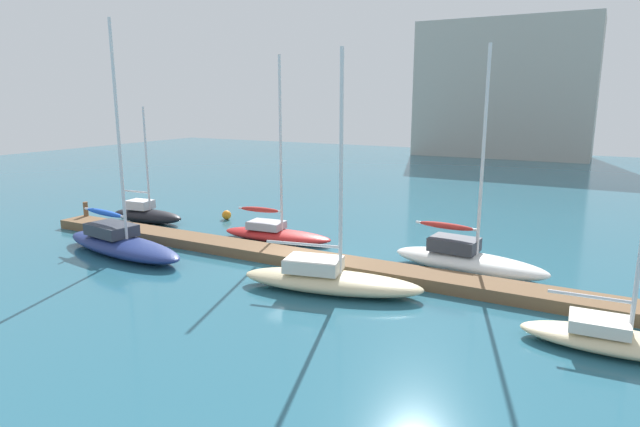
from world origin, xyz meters
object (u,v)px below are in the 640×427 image
sailboat_3 (329,278)px  mooring_buoy_orange (227,215)px  sailboat_1 (121,242)px  sailboat_5 (616,338)px  harbor_building_distant (504,90)px  sailboat_0 (146,214)px  sailboat_4 (466,258)px  sailboat_2 (275,232)px

sailboat_3 → mooring_buoy_orange: 14.34m
sailboat_1 → sailboat_3: 11.41m
sailboat_5 → harbor_building_distant: (-13.41, 56.26, 8.19)m
sailboat_0 → mooring_buoy_orange: sailboat_0 is taller
sailboat_1 → mooring_buoy_orange: (-0.25, 8.63, -0.32)m
sailboat_0 → harbor_building_distant: harbor_building_distant is taller
sailboat_4 → mooring_buoy_orange: (-15.89, 3.32, -0.33)m
sailboat_1 → sailboat_3: bearing=9.8°
sailboat_0 → sailboat_5: (25.55, -5.75, -0.11)m
sailboat_4 → sailboat_0: bearing=-175.9°
sailboat_0 → mooring_buoy_orange: bearing=32.8°
sailboat_5 → mooring_buoy_orange: 23.41m
sailboat_4 → mooring_buoy_orange: 16.24m
sailboat_0 → sailboat_3: (15.51, -5.32, -0.01)m
sailboat_0 → sailboat_2: bearing=-4.4°
mooring_buoy_orange → sailboat_5: bearing=-22.0°
sailboat_0 → sailboat_4: bearing=-6.1°
sailboat_4 → sailboat_2: bearing=-177.5°
sailboat_0 → harbor_building_distant: 52.57m
harbor_building_distant → mooring_buoy_orange: bearing=-99.9°
sailboat_1 → sailboat_2: sailboat_1 is taller
sailboat_0 → harbor_building_distant: bearing=71.2°
sailboat_3 → harbor_building_distant: (-3.37, 55.83, 8.08)m
harbor_building_distant → sailboat_1: bearing=-98.2°
sailboat_1 → sailboat_4: bearing=27.1°
sailboat_2 → sailboat_5: sailboat_2 is taller
mooring_buoy_orange → harbor_building_distant: size_ratio=0.03×
sailboat_5 → harbor_building_distant: harbor_building_distant is taller
sailboat_4 → sailboat_1: bearing=-156.3°
sailboat_3 → sailboat_5: (10.04, -0.43, -0.10)m
sailboat_2 → sailboat_0: bearing=174.8°
sailboat_1 → sailboat_0: bearing=134.5°
sailboat_2 → mooring_buoy_orange: (-5.55, 2.88, -0.22)m
sailboat_0 → sailboat_4: size_ratio=0.73×
sailboat_4 → mooring_buoy_orange: bearing=173.2°
sailboat_1 → sailboat_3: size_ratio=1.18×
harbor_building_distant → sailboat_3: bearing=-86.5°
harbor_building_distant → sailboat_2: bearing=-93.1°
sailboat_0 → sailboat_5: 26.19m
sailboat_3 → sailboat_2: bearing=126.5°
sailboat_3 → sailboat_4: size_ratio=0.96×
sailboat_3 → sailboat_5: bearing=-14.2°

